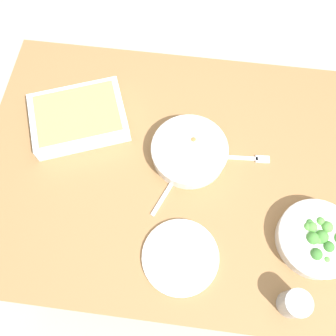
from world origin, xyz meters
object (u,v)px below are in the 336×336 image
at_px(fork_on_table, 246,158).
at_px(broccoli_bowl, 317,239).
at_px(baking_dish, 79,117).
at_px(drink_cup, 294,304).
at_px(stew_bowl, 189,151).
at_px(spoon_by_stew, 171,185).
at_px(spoon_by_broccoli, 315,226).
at_px(side_plate, 180,257).

bearing_deg(fork_on_table, broccoli_bowl, 130.58).
distance_m(baking_dish, drink_cup, 0.84).
height_order(stew_bowl, broccoli_bowl, broccoli_bowl).
height_order(drink_cup, spoon_by_stew, drink_cup).
height_order(spoon_by_stew, spoon_by_broccoli, same).
xyz_separation_m(stew_bowl, broccoli_bowl, (-0.39, 0.23, -0.00)).
bearing_deg(side_plate, spoon_by_stew, -75.65).
bearing_deg(stew_bowl, spoon_by_broccoli, 154.66).
bearing_deg(spoon_by_broccoli, broccoli_bowl, 84.05).
height_order(spoon_by_stew, fork_on_table, spoon_by_stew).
xyz_separation_m(baking_dish, drink_cup, (-0.69, 0.49, 0.00)).
bearing_deg(spoon_by_stew, fork_on_table, -152.33).
height_order(spoon_by_broccoli, fork_on_table, spoon_by_broccoli).
distance_m(side_plate, spoon_by_broccoli, 0.41).
bearing_deg(drink_cup, spoon_by_stew, -39.85).
bearing_deg(fork_on_table, spoon_by_broccoli, 136.81).
relative_size(baking_dish, spoon_by_stew, 2.13).
bearing_deg(fork_on_table, spoon_by_stew, 27.67).
distance_m(spoon_by_stew, fork_on_table, 0.26).
relative_size(drink_cup, spoon_by_broccoli, 0.48).
xyz_separation_m(stew_bowl, spoon_by_broccoli, (-0.39, 0.19, -0.03)).
bearing_deg(baking_dish, spoon_by_stew, 150.48).
height_order(side_plate, fork_on_table, side_plate).
relative_size(stew_bowl, fork_on_table, 1.36).
relative_size(spoon_by_stew, spoon_by_broccoli, 0.96).
relative_size(stew_bowl, broccoli_bowl, 1.06).
height_order(broccoli_bowl, fork_on_table, broccoli_bowl).
distance_m(baking_dish, spoon_by_broccoli, 0.81).
distance_m(broccoli_bowl, baking_dish, 0.82).
bearing_deg(baking_dish, fork_on_table, 173.34).
distance_m(baking_dish, side_plate, 0.55).
height_order(baking_dish, spoon_by_stew, baking_dish).
relative_size(stew_bowl, drink_cup, 2.84).
bearing_deg(side_plate, stew_bowl, -88.30).
bearing_deg(broccoli_bowl, drink_cup, 69.31).
bearing_deg(baking_dish, side_plate, 133.58).
distance_m(stew_bowl, drink_cup, 0.52).
bearing_deg(spoon_by_broccoli, side_plate, 19.89).
xyz_separation_m(drink_cup, side_plate, (0.31, -0.09, -0.03)).
distance_m(stew_bowl, broccoli_bowl, 0.45).
relative_size(stew_bowl, spoon_by_broccoli, 1.37).
relative_size(side_plate, fork_on_table, 1.24).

